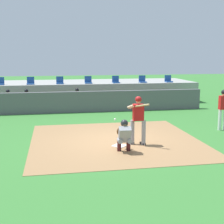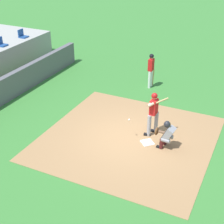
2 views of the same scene
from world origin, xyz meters
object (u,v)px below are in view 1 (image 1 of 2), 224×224
object	(u,v)px
stadium_seat_2	(60,82)
stadium_seat_6	(168,80)
stadium_seat_1	(31,82)
stadium_seat_5	(142,81)
batter_at_plate	(138,117)
dugout_player_1	(27,100)
stadium_seat_4	(116,81)
on_deck_batter	(223,107)
stadium_seat_0	(0,83)
stadium_seat_3	(88,81)
dugout_player_2	(77,99)
dugout_player_0	(8,100)
home_plate	(119,146)
catcher_crouched	(124,135)

from	to	relation	value
stadium_seat_2	stadium_seat_6	xyz separation A→B (m)	(7.43, 0.00, 0.00)
stadium_seat_1	stadium_seat_5	bearing A→B (deg)	0.00
batter_at_plate	dugout_player_1	distance (m)	9.28
stadium_seat_2	stadium_seat_4	xyz separation A→B (m)	(3.71, 0.00, 0.00)
on_deck_batter	stadium_seat_0	bearing A→B (deg)	141.18
on_deck_batter	stadium_seat_3	size ratio (longest dim) A/B	3.72
dugout_player_2	stadium_seat_6	xyz separation A→B (m)	(6.46, 2.03, 0.86)
batter_at_plate	dugout_player_2	xyz separation A→B (m)	(-1.58, 8.08, -0.36)
dugout_player_2	dugout_player_0	bearing A→B (deg)	180.00
stadium_seat_6	home_plate	bearing A→B (deg)	-118.69
dugout_player_0	on_deck_batter	bearing A→B (deg)	-33.18
stadium_seat_5	stadium_seat_6	distance (m)	1.86
batter_at_plate	stadium_seat_1	distance (m)	11.05
dugout_player_1	stadium_seat_1	bearing A→B (deg)	86.31
home_plate	batter_at_plate	world-z (taller)	batter_at_plate
batter_at_plate	home_plate	bearing A→B (deg)	-175.04
home_plate	on_deck_batter	size ratio (longest dim) A/B	0.25
dugout_player_0	stadium_seat_2	xyz separation A→B (m)	(3.03, 2.03, 0.86)
stadium_seat_6	stadium_seat_3	bearing A→B (deg)	180.00
catcher_crouched	stadium_seat_3	xyz separation A→B (m)	(-0.01, 10.87, 0.93)
stadium_seat_6	stadium_seat_4	bearing A→B (deg)	180.00
dugout_player_1	stadium_seat_4	bearing A→B (deg)	19.64
dugout_player_1	stadium_seat_3	distance (m)	4.43
on_deck_batter	dugout_player_0	world-z (taller)	on_deck_batter
home_plate	stadium_seat_5	bearing A→B (deg)	69.95
stadium_seat_3	catcher_crouched	bearing A→B (deg)	-89.95
on_deck_batter	stadium_seat_4	size ratio (longest dim) A/B	3.72
stadium_seat_0	stadium_seat_5	world-z (taller)	same
on_deck_batter	dugout_player_0	xyz separation A→B (m)	(-9.86, 6.45, -0.35)
stadium_seat_6	batter_at_plate	bearing A→B (deg)	-115.75
stadium_seat_2	stadium_seat_3	world-z (taller)	same
stadium_seat_0	catcher_crouched	bearing A→B (deg)	-62.83
catcher_crouched	stadium_seat_1	world-z (taller)	stadium_seat_1
batter_at_plate	stadium_seat_6	size ratio (longest dim) A/B	3.76
dugout_player_0	dugout_player_1	bearing A→B (deg)	0.00
catcher_crouched	on_deck_batter	xyz separation A→B (m)	(4.96, 2.39, 0.41)
home_plate	on_deck_batter	xyz separation A→B (m)	(4.97, 1.70, 1.00)
dugout_player_0	stadium_seat_0	distance (m)	2.31
stadium_seat_4	stadium_seat_2	bearing A→B (deg)	180.00
stadium_seat_2	stadium_seat_3	distance (m)	1.86
stadium_seat_2	dugout_player_0	bearing A→B (deg)	-146.13
on_deck_batter	dugout_player_2	size ratio (longest dim) A/B	1.37
stadium_seat_1	stadium_seat_5	xyz separation A→B (m)	(7.43, 0.00, 0.00)
on_deck_batter	stadium_seat_6	bearing A→B (deg)	85.95
dugout_player_0	stadium_seat_3	xyz separation A→B (m)	(4.89, 2.03, 0.86)
stadium_seat_4	stadium_seat_5	distance (m)	1.86
home_plate	dugout_player_1	size ratio (longest dim) A/B	0.34
home_plate	stadium_seat_5	world-z (taller)	stadium_seat_5
stadium_seat_1	home_plate	bearing A→B (deg)	-69.95
catcher_crouched	dugout_player_1	world-z (taller)	dugout_player_1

